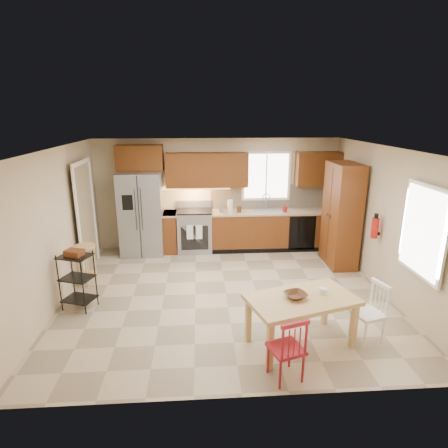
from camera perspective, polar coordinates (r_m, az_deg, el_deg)
floor at (r=6.66m, az=0.30°, el=-10.52°), size 5.50×5.50×0.00m
ceiling at (r=5.95m, az=0.33°, el=11.43°), size 5.50×5.00×0.02m
wall_back at (r=8.61m, az=-0.91°, el=4.63°), size 5.50×0.02×2.50m
wall_front at (r=3.88m, az=3.08°, el=-10.88°), size 5.50×0.02×2.50m
wall_left at (r=6.59m, az=-24.27°, el=-0.63°), size 0.02×5.00×2.50m
wall_right at (r=6.95m, az=23.56°, el=0.29°), size 0.02×5.00×2.50m
refrigerator at (r=8.41m, az=-12.42°, el=1.56°), size 0.92×0.75×1.82m
range_stove at (r=8.50m, az=-4.48°, el=-1.10°), size 0.76×0.63×0.92m
base_cabinet_narrow at (r=8.54m, az=-8.17°, el=-1.20°), size 0.30×0.60×0.90m
base_cabinet_run at (r=8.69m, az=7.74°, el=-0.87°), size 2.92×0.60×0.90m
dishwasher at (r=8.55m, az=11.81°, el=-1.36°), size 0.60×0.02×0.78m
backsplash at (r=8.77m, az=7.56°, el=4.21°), size 2.92×0.03×0.55m
upper_over_fridge at (r=8.38m, az=-12.73°, el=9.80°), size 1.00×0.35×0.55m
upper_left_block at (r=8.33m, az=-2.60°, el=8.23°), size 1.80×0.35×0.75m
upper_right_block at (r=8.75m, az=14.17°, el=8.15°), size 1.00×0.35×0.75m
window_back at (r=8.64m, az=6.44°, el=7.27°), size 1.12×0.04×1.12m
sink at (r=8.54m, az=6.60°, el=1.73°), size 0.62×0.46×0.16m
undercab_glow at (r=8.37m, az=-4.63°, el=5.49°), size 1.60×0.30×0.01m
soap_bottle at (r=8.49m, az=9.28°, el=2.47°), size 0.09×0.09×0.19m
paper_towel at (r=8.33m, az=0.94°, el=2.74°), size 0.12×0.12×0.28m
canister_steel at (r=8.33m, az=-0.43°, el=2.39°), size 0.11×0.11×0.18m
canister_wood at (r=8.34m, az=2.32°, el=2.25°), size 0.10×0.10×0.14m
pantry at (r=7.92m, az=17.46°, el=1.30°), size 0.50×0.95×2.10m
fire_extinguisher at (r=7.06m, az=22.01°, el=-0.55°), size 0.12×0.12×0.36m
window_right at (r=5.91m, az=28.14°, el=-0.99°), size 0.04×1.02×1.32m
doorway at (r=7.81m, az=-20.39°, el=0.80°), size 0.04×0.95×2.10m
dining_table at (r=5.29m, az=11.58°, el=-14.37°), size 1.58×1.17×0.69m
chair_red at (r=4.64m, az=9.43°, el=-18.04°), size 0.48×0.48×0.83m
chair_white at (r=5.61m, az=21.11°, el=-12.48°), size 0.48×0.48×0.83m
table_bowl at (r=5.10m, az=10.84°, el=-11.05°), size 0.36×0.36×0.07m
table_jar at (r=5.27m, az=14.85°, el=-10.04°), size 0.12×0.12×0.11m
bar_stool at (r=7.27m, az=-20.19°, el=-5.91°), size 0.42×0.42×0.76m
utility_cart at (r=6.45m, az=-21.41°, el=-8.07°), size 0.57×0.51×0.94m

